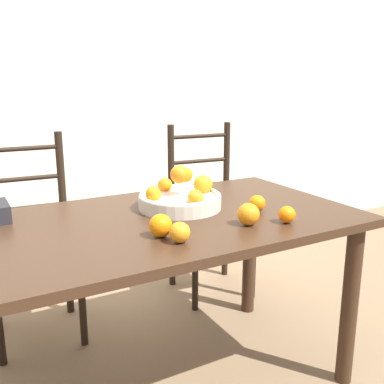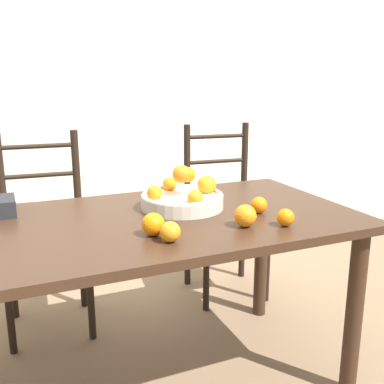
# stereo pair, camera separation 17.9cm
# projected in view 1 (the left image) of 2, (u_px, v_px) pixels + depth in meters

# --- Properties ---
(wall_back) EXTENTS (8.00, 0.06, 2.60)m
(wall_back) POSITION_uv_depth(u_px,v_px,m) (59.00, 77.00, 2.85)
(wall_back) COLOR silver
(wall_back) RESTS_ON ground_plane
(dining_table) EXTENTS (1.60, 0.87, 0.76)m
(dining_table) POSITION_uv_depth(u_px,v_px,m) (158.00, 244.00, 1.78)
(dining_table) COLOR #382316
(dining_table) RESTS_ON ground_plane
(fruit_bowl) EXTENTS (0.35, 0.35, 0.19)m
(fruit_bowl) POSITION_uv_depth(u_px,v_px,m) (181.00, 197.00, 1.89)
(fruit_bowl) COLOR beige
(fruit_bowl) RESTS_ON dining_table
(orange_loose_0) EXTENTS (0.07, 0.07, 0.07)m
(orange_loose_0) POSITION_uv_depth(u_px,v_px,m) (180.00, 232.00, 1.50)
(orange_loose_0) COLOR orange
(orange_loose_0) RESTS_ON dining_table
(orange_loose_1) EXTENTS (0.07, 0.07, 0.07)m
(orange_loose_1) POSITION_uv_depth(u_px,v_px,m) (257.00, 203.00, 1.85)
(orange_loose_1) COLOR orange
(orange_loose_1) RESTS_ON dining_table
(orange_loose_2) EXTENTS (0.08, 0.08, 0.08)m
(orange_loose_2) POSITION_uv_depth(u_px,v_px,m) (161.00, 226.00, 1.55)
(orange_loose_2) COLOR orange
(orange_loose_2) RESTS_ON dining_table
(orange_loose_3) EXTENTS (0.08, 0.08, 0.08)m
(orange_loose_3) POSITION_uv_depth(u_px,v_px,m) (249.00, 214.00, 1.67)
(orange_loose_3) COLOR orange
(orange_loose_3) RESTS_ON dining_table
(orange_loose_4) EXTENTS (0.07, 0.07, 0.07)m
(orange_loose_4) POSITION_uv_depth(u_px,v_px,m) (287.00, 215.00, 1.70)
(orange_loose_4) COLOR orange
(orange_loose_4) RESTS_ON dining_table
(chair_left) EXTENTS (0.45, 0.43, 1.03)m
(chair_left) POSITION_uv_depth(u_px,v_px,m) (31.00, 244.00, 2.25)
(chair_left) COLOR black
(chair_left) RESTS_ON ground_plane
(chair_right) EXTENTS (0.46, 0.44, 1.03)m
(chair_right) POSITION_uv_depth(u_px,v_px,m) (209.00, 214.00, 2.74)
(chair_right) COLOR black
(chair_right) RESTS_ON ground_plane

